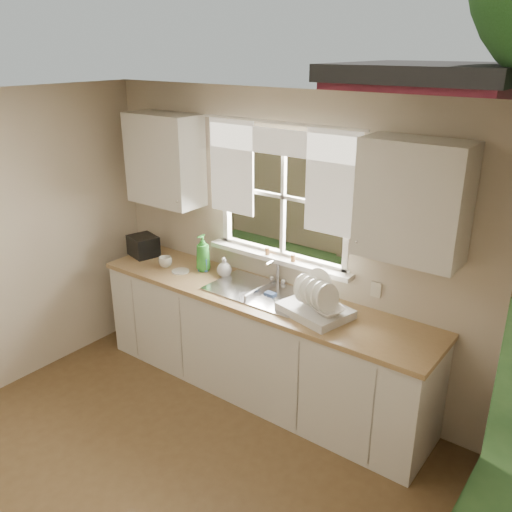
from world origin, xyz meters
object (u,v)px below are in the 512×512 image
Objects in this scene: soap_bottle_a at (203,253)px; black_appliance at (143,246)px; dish_rack at (316,305)px; cup at (165,262)px.

soap_bottle_a is 1.27× the size of black_appliance.
cup is at bearing -179.26° from dish_rack.
dish_rack is at bearing 13.65° from black_appliance.
soap_bottle_a is 2.75× the size of cup.
soap_bottle_a is 0.72m from black_appliance.
soap_bottle_a is at bearing 2.46° from cup.
soap_bottle_a is at bearing 174.07° from dish_rack.
dish_rack is 1.71× the size of soap_bottle_a.
black_appliance is (-0.71, -0.07, -0.07)m from soap_bottle_a.
dish_rack reaches higher than black_appliance.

